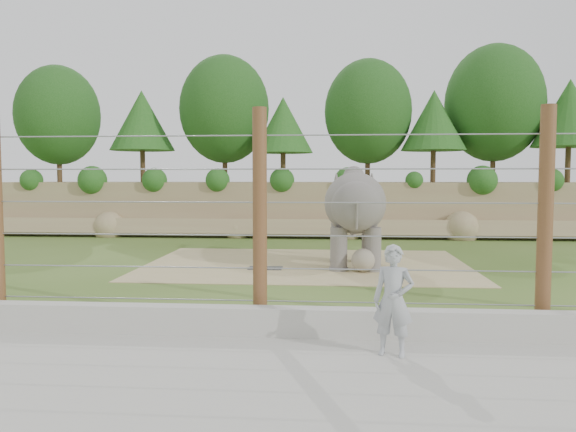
# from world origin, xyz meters

# --- Properties ---
(ground) EXTENTS (90.00, 90.00, 0.00)m
(ground) POSITION_xyz_m (0.00, 0.00, 0.00)
(ground) COLOR #3B591B
(ground) RESTS_ON ground
(back_embankment) EXTENTS (30.00, 5.52, 8.77)m
(back_embankment) POSITION_xyz_m (0.59, 12.68, 3.97)
(back_embankment) COLOR #9A7D5B
(back_embankment) RESTS_ON ground
(dirt_patch) EXTENTS (10.00, 7.00, 0.02)m
(dirt_patch) POSITION_xyz_m (0.50, 3.00, 0.01)
(dirt_patch) COLOR tan
(dirt_patch) RESTS_ON ground
(drain_grate) EXTENTS (1.00, 0.60, 0.03)m
(drain_grate) POSITION_xyz_m (-0.68, 1.98, 0.04)
(drain_grate) COLOR #262628
(drain_grate) RESTS_ON dirt_patch
(elephant) EXTENTS (1.65, 3.76, 3.03)m
(elephant) POSITION_xyz_m (2.00, 2.63, 1.52)
(elephant) COLOR #655E5A
(elephant) RESTS_ON ground
(stone_ball) EXTENTS (0.68, 0.68, 0.68)m
(stone_ball) POSITION_xyz_m (2.20, 1.60, 0.36)
(stone_ball) COLOR gray
(stone_ball) RESTS_ON dirt_patch
(retaining_wall) EXTENTS (26.00, 0.35, 0.50)m
(retaining_wall) POSITION_xyz_m (0.00, -5.00, 0.25)
(retaining_wall) COLOR #BBB9AE
(retaining_wall) RESTS_ON ground
(walkway) EXTENTS (26.00, 4.00, 0.01)m
(walkway) POSITION_xyz_m (0.00, -7.00, 0.01)
(walkway) COLOR #BBB9AE
(walkway) RESTS_ON ground
(barrier_fence) EXTENTS (20.26, 0.26, 4.00)m
(barrier_fence) POSITION_xyz_m (0.00, -4.50, 2.00)
(barrier_fence) COLOR brown
(barrier_fence) RESTS_ON ground
(zookeeper) EXTENTS (0.72, 0.57, 1.72)m
(zookeeper) POSITION_xyz_m (2.25, -5.95, 0.87)
(zookeeper) COLOR silver
(zookeeper) RESTS_ON walkway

